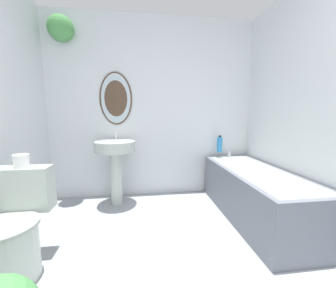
{
  "coord_description": "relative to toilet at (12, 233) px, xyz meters",
  "views": [
    {
      "loc": [
        -0.19,
        -0.21,
        1.14
      ],
      "look_at": [
        0.06,
        1.63,
        0.86
      ],
      "focal_mm": 22.0,
      "sensor_mm": 36.0,
      "label": 1
    }
  ],
  "objects": [
    {
      "name": "toilet_paper_roll",
      "position": [
        0.0,
        0.2,
        0.48
      ],
      "size": [
        0.11,
        0.11,
        0.1
      ],
      "color": "white",
      "rests_on": "toilet"
    },
    {
      "name": "toilet",
      "position": [
        0.0,
        0.0,
        0.0
      ],
      "size": [
        0.42,
        0.57,
        0.73
      ],
      "color": "#B2BCB2",
      "rests_on": "ground_plane"
    },
    {
      "name": "pedestal_sink",
      "position": [
        0.6,
        1.07,
        0.32
      ],
      "size": [
        0.49,
        0.49,
        0.9
      ],
      "color": "#B2BCB2",
      "rests_on": "ground_plane"
    },
    {
      "name": "shampoo_bottle",
      "position": [
        2.0,
        1.22,
        0.41
      ],
      "size": [
        0.07,
        0.07,
        0.23
      ],
      "color": "#2D84C6",
      "rests_on": "bathtub"
    },
    {
      "name": "bathtub",
      "position": [
        2.14,
        0.52,
        -0.02
      ],
      "size": [
        0.62,
        1.57,
        0.61
      ],
      "color": "slate",
      "rests_on": "ground_plane"
    },
    {
      "name": "wall_right",
      "position": [
        2.5,
        0.04,
        0.9
      ],
      "size": [
        0.06,
        2.74,
        2.4
      ],
      "color": "silver",
      "rests_on": "ground_plane"
    },
    {
      "name": "wall_back",
      "position": [
        1.03,
        1.37,
        0.96
      ],
      "size": [
        2.86,
        0.3,
        2.4
      ],
      "color": "silver",
      "rests_on": "ground_plane"
    }
  ]
}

